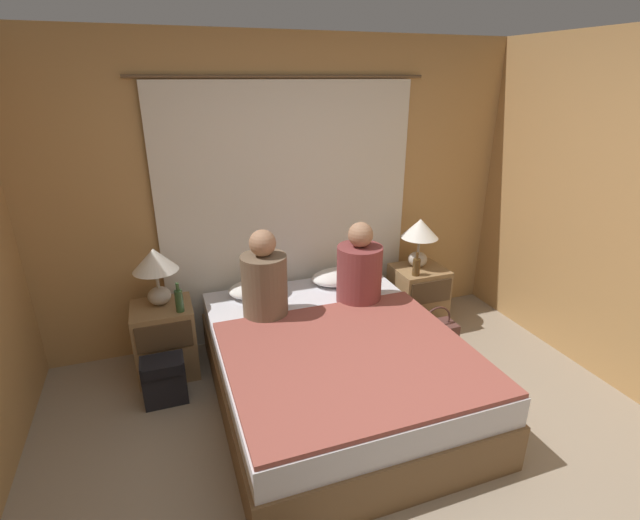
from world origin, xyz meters
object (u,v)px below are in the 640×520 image
person_left_in_bed (264,282)px  beer_bottle_on_right_stand (416,267)px  nightstand_right (418,297)px  backpack_on_floor (164,378)px  nightstand_left (166,340)px  lamp_left (155,266)px  lamp_right (420,234)px  bed (334,368)px  handbag_on_floor (436,335)px  beer_bottle_on_left_stand (179,300)px  person_right_in_bed (359,270)px  pillow_left (258,289)px  pillow_right (339,277)px

person_left_in_bed → beer_bottle_on_right_stand: 1.39m
nightstand_right → backpack_on_floor: size_ratio=1.65×
nightstand_left → lamp_left: (0.00, 0.05, 0.59)m
backpack_on_floor → nightstand_left: bearing=84.3°
nightstand_right → lamp_right: 0.59m
bed → handbag_on_floor: (1.06, 0.33, -0.13)m
person_left_in_bed → beer_bottle_on_right_stand: (1.37, 0.17, -0.14)m
handbag_on_floor → nightstand_right: bearing=83.1°
person_left_in_bed → bed: bearing=-49.6°
beer_bottle_on_left_stand → backpack_on_floor: 0.55m
person_left_in_bed → person_right_in_bed: size_ratio=1.04×
bed → nightstand_left: nightstand_left is taller
lamp_right → pillow_left: lamp_right is taller
nightstand_left → person_left_in_bed: size_ratio=0.85×
nightstand_left → handbag_on_floor: bearing=-10.5°
pillow_left → handbag_on_floor: bearing=-18.4°
pillow_right → person_right_in_bed: 0.41m
person_right_in_bed → beer_bottle_on_right_stand: size_ratio=3.09×
beer_bottle_on_left_stand → beer_bottle_on_right_stand: size_ratio=1.08×
nightstand_left → backpack_on_floor: size_ratio=1.65×
nightstand_right → beer_bottle_on_right_stand: (-0.12, -0.12, 0.36)m
person_right_in_bed → backpack_on_floor: size_ratio=1.87×
nightstand_right → pillow_left: (-1.46, 0.07, 0.28)m
nightstand_right → person_right_in_bed: bearing=-158.3°
lamp_left → lamp_right: size_ratio=1.00×
nightstand_left → handbag_on_floor: 2.21m
lamp_left → person_right_in_bed: size_ratio=0.69×
nightstand_left → person_left_in_bed: bearing=-21.7°
nightstand_left → lamp_left: 0.59m
lamp_left → person_right_in_bed: 1.53m
nightstand_right → handbag_on_floor: size_ratio=1.47×
pillow_right → backpack_on_floor: bearing=-163.8°
nightstand_right → backpack_on_floor: 2.29m
nightstand_right → person_left_in_bed: person_left_in_bed is taller
pillow_right → beer_bottle_on_right_stand: 0.67m
person_right_in_bed → handbag_on_floor: bearing=-9.2°
nightstand_left → beer_bottle_on_left_stand: beer_bottle_on_left_stand is taller
lamp_left → backpack_on_floor: lamp_left is taller
lamp_right → person_left_in_bed: person_left_in_bed is taller
nightstand_right → person_left_in_bed: size_ratio=0.85×
beer_bottle_on_right_stand → backpack_on_floor: bearing=-173.4°
nightstand_left → person_left_in_bed: person_left_in_bed is taller
bed → handbag_on_floor: bed is taller
nightstand_right → pillow_right: size_ratio=1.19×
pillow_right → beer_bottle_on_right_stand: (0.64, -0.19, 0.08)m
pillow_right → handbag_on_floor: (0.71, -0.47, -0.45)m
lamp_right → bed: bearing=-144.6°
beer_bottle_on_left_stand → bed: bearing=-32.1°
bed → backpack_on_floor: size_ratio=5.82×
pillow_right → person_right_in_bed: size_ratio=0.74×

